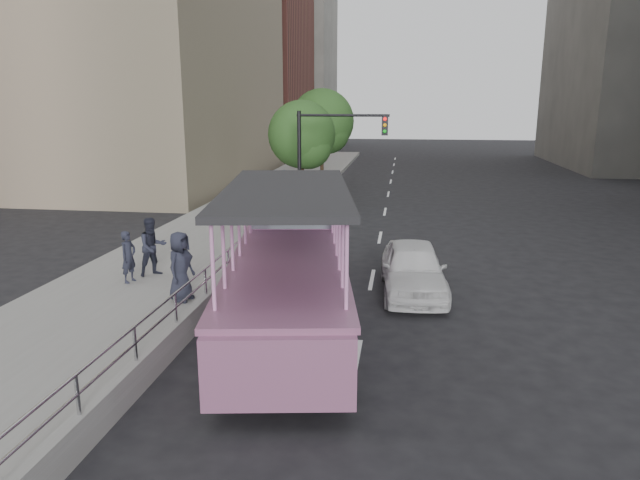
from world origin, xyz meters
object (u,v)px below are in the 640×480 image
Objects in this scene: pedestrian_near at (128,257)px; duck_boat at (290,266)px; traffic_signal at (325,149)px; parking_sign at (282,198)px; pedestrian_far at (180,266)px; pedestrian_mid at (153,247)px; street_tree_near at (303,137)px; car at (413,268)px; street_tree_far at (323,124)px.

duck_boat is at bearing -89.93° from pedestrian_near.
traffic_signal reaches higher than pedestrian_near.
parking_sign is (3.18, 6.93, 0.73)m from pedestrian_near.
pedestrian_far is 0.37× the size of traffic_signal.
pedestrian_mid is 0.32× the size of street_tree_near.
street_tree_far reaches higher than car.
car is 7.98m from pedestrian_mid.
street_tree_near reaches higher than pedestrian_mid.
duck_boat is 3.87× the size of parking_sign.
street_tree_near is (-5.57, 13.08, 3.05)m from car.
pedestrian_far is 0.30× the size of street_tree_far.
duck_boat is at bearing -81.43° from street_tree_near.
pedestrian_near is at bearing 166.52° from duck_boat.
pedestrian_mid reaches higher than car.
street_tree_near is 0.89× the size of street_tree_far.
pedestrian_near is (-5.13, 1.23, -0.27)m from duck_boat.
street_tree_near reaches higher than parking_sign.
traffic_signal reaches higher than pedestrian_far.
street_tree_far is at bearing 88.09° from street_tree_near.
street_tree_near is at bearing 33.20° from pedestrian_mid.
duck_boat is 15.76m from street_tree_near.
pedestrian_mid is (0.42, 0.76, 0.13)m from pedestrian_near.
traffic_signal is (3.99, 9.98, 2.29)m from pedestrian_mid.
car is 8.46m from pedestrian_near.
duck_boat reaches higher than car.
pedestrian_mid is at bearing -111.79° from traffic_signal.
street_tree_near is at bearing 2.32° from pedestrian_near.
street_tree_near is at bearing 9.36° from pedestrian_far.
pedestrian_mid is 10.99m from traffic_signal.
pedestrian_near is 0.88m from pedestrian_mid.
pedestrian_mid is (-4.71, 1.99, -0.14)m from duck_boat.
pedestrian_mid is 2.71m from pedestrian_far.
street_tree_far reaches higher than duck_boat.
street_tree_far is at bearing 35.71° from pedestrian_mid.
street_tree_far reaches higher than pedestrian_far.
duck_boat is 2.50× the size of car.
traffic_signal is (-0.72, 11.97, 2.15)m from duck_boat.
pedestrian_far is 8.33m from parking_sign.
traffic_signal is at bearing 108.56° from car.
street_tree_near reaches higher than traffic_signal.
pedestrian_near is 0.27× the size of street_tree_near.
car is at bearing 35.45° from duck_boat.
pedestrian_near is 0.30× the size of traffic_signal.
pedestrian_near is at bearing 70.26° from pedestrian_far.
traffic_signal reaches higher than pedestrian_mid.
pedestrian_far reaches higher than pedestrian_near.
traffic_signal is (2.25, 12.06, 2.25)m from pedestrian_far.
pedestrian_mid is at bearing -15.45° from pedestrian_near.
street_tree_far reaches higher than traffic_signal.
pedestrian_mid is 0.35× the size of traffic_signal.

